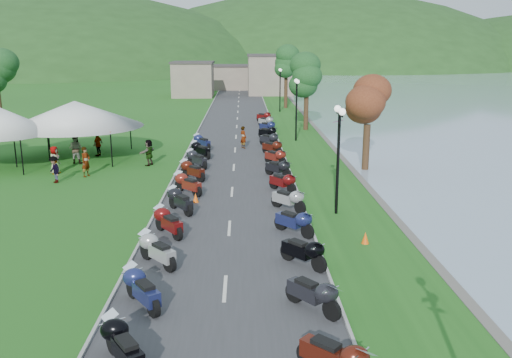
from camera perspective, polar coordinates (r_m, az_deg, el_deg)
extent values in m
cube|color=#3C3C3F|center=(47.01, -2.12, 4.45)|extent=(7.00, 120.00, 0.02)
cube|color=gray|center=(91.55, -3.06, 10.64)|extent=(18.00, 16.00, 5.00)
imported|color=slate|center=(34.42, -17.38, 0.26)|extent=(0.71, 0.80, 1.82)
imported|color=slate|center=(38.46, -18.35, 1.58)|extent=(1.01, 0.64, 1.97)
imported|color=slate|center=(33.46, -20.34, -0.36)|extent=(0.98, 1.03, 1.57)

